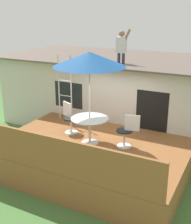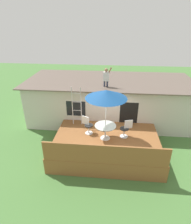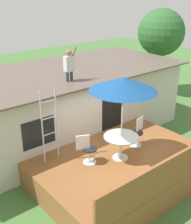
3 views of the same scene
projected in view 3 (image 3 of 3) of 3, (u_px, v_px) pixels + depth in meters
The scene contains 11 objects.
ground_plane at pixel (119, 177), 9.33m from camera, with size 40.00×40.00×0.00m, color #477538.
house at pixel (56, 105), 11.35m from camera, with size 10.50×4.50×2.68m.
deck at pixel (119, 167), 9.17m from camera, with size 5.21×3.92×0.80m, color brown.
deck_railing at pixel (172, 171), 7.47m from camera, with size 5.11×0.08×0.90m, color brown.
patio_table at pixel (121, 141), 8.66m from camera, with size 1.04×1.04×0.74m.
patio_umbrella at pixel (123, 84), 7.97m from camera, with size 1.90×1.90×2.54m.
step_ladder at pixel (50, 126), 8.42m from camera, with size 0.52×0.04×2.20m.
person_figure at pixel (69, 63), 9.55m from camera, with size 0.47×0.20×1.11m.
patio_chair_left at pixel (87, 149), 8.48m from camera, with size 0.59×0.44×0.92m.
patio_chair_right at pixel (137, 132), 9.49m from camera, with size 0.61×0.44×0.92m.
backyard_tree at pixel (161, 33), 15.38m from camera, with size 2.45×2.45×4.60m.
Camera 3 is at (-5.48, -5.53, 5.59)m, focal length 47.04 mm.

